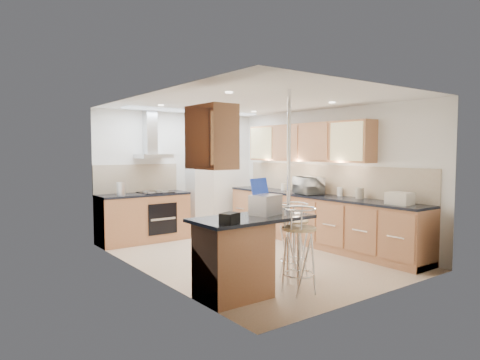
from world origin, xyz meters
TOP-DOWN VIEW (x-y plane):
  - ground at (0.00, 0.00)m, footprint 4.80×4.80m
  - room_shell at (0.32, 0.38)m, footprint 3.64×4.84m
  - right_counter at (1.50, 0.00)m, footprint 0.63×4.40m
  - back_counter at (-0.95, 2.10)m, footprint 1.70×0.63m
  - peninsula at (-1.12, -1.45)m, footprint 1.47×0.72m
  - microwave at (1.47, 0.15)m, footprint 0.55×0.67m
  - laptop at (-0.89, -1.43)m, footprint 0.42×0.36m
  - bag at (-1.61, -1.68)m, footprint 0.25×0.22m
  - bar_stool_near at (-0.66, -1.78)m, footprint 0.55×0.55m
  - bar_stool_end at (-0.24, -1.25)m, footprint 0.59×0.59m
  - jar_a at (1.68, 0.52)m, footprint 0.16×0.16m
  - jar_b at (1.60, 0.98)m, footprint 0.12×0.12m
  - jar_c at (1.62, -0.90)m, footprint 0.18×0.18m
  - jar_d at (1.68, -0.41)m, footprint 0.11×0.11m
  - bread_bin at (1.46, -1.74)m, footprint 0.31×0.37m
  - kettle at (-1.41, 2.01)m, footprint 0.16×0.16m

SIDE VIEW (x-z plane):
  - ground at x=0.00m, z-range 0.00..0.00m
  - back_counter at x=-0.95m, z-range 0.00..0.92m
  - right_counter at x=1.50m, z-range 0.00..0.92m
  - peninsula at x=-1.12m, z-range 0.01..0.95m
  - bar_stool_end at x=-0.24m, z-range 0.00..1.03m
  - bar_stool_near at x=-0.66m, z-range 0.00..1.06m
  - jar_b at x=1.60m, z-range 0.92..1.06m
  - bag at x=-1.61m, z-range 0.94..1.05m
  - jar_d at x=1.68m, z-range 0.92..1.07m
  - jar_a at x=1.68m, z-range 0.92..1.09m
  - jar_c at x=1.62m, z-range 0.92..1.10m
  - bread_bin at x=1.46m, z-range 0.92..1.10m
  - kettle at x=-1.41m, z-range 0.92..1.16m
  - laptop at x=-0.89m, z-range 0.94..1.19m
  - microwave at x=1.47m, z-range 0.92..1.24m
  - room_shell at x=0.32m, z-range 0.29..2.80m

